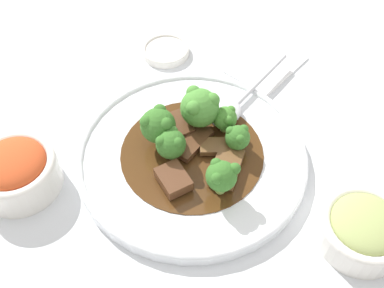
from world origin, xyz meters
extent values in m
plane|color=silver|center=(0.00, 0.00, 0.00)|extent=(4.00, 4.00, 0.00)
cylinder|color=white|center=(0.00, 0.00, 0.01)|extent=(0.32, 0.32, 0.01)
torus|color=white|center=(0.00, 0.00, 0.01)|extent=(0.32, 0.32, 0.01)
cylinder|color=#4C2D14|center=(0.00, 0.00, 0.01)|extent=(0.20, 0.20, 0.00)
cube|color=#56331E|center=(0.01, 0.01, 0.02)|extent=(0.07, 0.04, 0.01)
cube|color=#56331E|center=(-0.05, -0.02, 0.03)|extent=(0.04, 0.05, 0.02)
cube|color=brown|center=(0.01, -0.05, 0.02)|extent=(0.07, 0.06, 0.01)
cube|color=#56331E|center=(0.01, 0.05, 0.03)|extent=(0.05, 0.05, 0.01)
cube|color=brown|center=(0.03, -0.02, 0.02)|extent=(0.05, 0.05, 0.01)
cylinder|color=#8EB756|center=(0.05, -0.03, 0.02)|extent=(0.01, 0.01, 0.01)
sphere|color=#387028|center=(0.05, -0.03, 0.04)|extent=(0.03, 0.03, 0.03)
sphere|color=#387028|center=(0.06, -0.03, 0.05)|extent=(0.01, 0.01, 0.01)
sphere|color=#387028|center=(0.05, -0.03, 0.05)|extent=(0.01, 0.01, 0.01)
sphere|color=#387028|center=(0.05, -0.04, 0.05)|extent=(0.01, 0.01, 0.01)
cylinder|color=#8EB756|center=(-0.02, 0.04, 0.03)|extent=(0.02, 0.02, 0.01)
sphere|color=#387028|center=(-0.02, 0.04, 0.05)|extent=(0.05, 0.05, 0.05)
sphere|color=#387028|center=(-0.01, 0.05, 0.06)|extent=(0.02, 0.02, 0.02)
sphere|color=#387028|center=(-0.04, 0.05, 0.06)|extent=(0.02, 0.02, 0.02)
sphere|color=#387028|center=(-0.02, 0.03, 0.06)|extent=(0.02, 0.02, 0.02)
cylinder|color=#7FA84C|center=(0.04, 0.03, 0.03)|extent=(0.02, 0.02, 0.02)
sphere|color=#4C8E38|center=(0.04, 0.03, 0.06)|extent=(0.05, 0.05, 0.05)
sphere|color=#4C8E38|center=(0.04, 0.05, 0.07)|extent=(0.02, 0.02, 0.02)
sphere|color=#4C8E38|center=(0.02, 0.02, 0.07)|extent=(0.02, 0.02, 0.02)
sphere|color=#4C8E38|center=(0.05, 0.02, 0.07)|extent=(0.02, 0.02, 0.02)
cylinder|color=#8EB756|center=(0.06, 0.00, 0.02)|extent=(0.01, 0.01, 0.01)
sphere|color=#427F2D|center=(0.06, 0.00, 0.04)|extent=(0.03, 0.03, 0.03)
sphere|color=#427F2D|center=(0.05, 0.01, 0.05)|extent=(0.01, 0.01, 0.01)
sphere|color=#427F2D|center=(0.05, -0.01, 0.05)|extent=(0.01, 0.01, 0.01)
sphere|color=#427F2D|center=(0.07, 0.00, 0.05)|extent=(0.01, 0.01, 0.01)
cylinder|color=#7FA84C|center=(-0.03, 0.01, 0.02)|extent=(0.01, 0.01, 0.01)
sphere|color=#387028|center=(-0.03, 0.01, 0.04)|extent=(0.04, 0.04, 0.04)
sphere|color=#387028|center=(-0.04, 0.02, 0.06)|extent=(0.02, 0.02, 0.02)
sphere|color=#387028|center=(-0.02, 0.00, 0.06)|extent=(0.02, 0.02, 0.02)
sphere|color=#387028|center=(-0.02, 0.02, 0.06)|extent=(0.02, 0.02, 0.02)
cylinder|color=#7FA84C|center=(-0.01, -0.07, 0.03)|extent=(0.01, 0.01, 0.02)
sphere|color=#387028|center=(-0.01, -0.07, 0.05)|extent=(0.04, 0.04, 0.04)
sphere|color=#387028|center=(-0.03, -0.08, 0.06)|extent=(0.01, 0.01, 0.01)
sphere|color=#387028|center=(0.00, -0.08, 0.06)|extent=(0.01, 0.01, 0.01)
sphere|color=#387028|center=(-0.01, -0.06, 0.06)|extent=(0.01, 0.01, 0.01)
ellipsoid|color=silver|center=(0.08, 0.02, 0.03)|extent=(0.06, 0.05, 0.01)
cylinder|color=silver|center=(0.17, 0.04, 0.02)|extent=(0.14, 0.04, 0.01)
cylinder|color=white|center=(-0.20, 0.12, 0.00)|extent=(0.06, 0.06, 0.01)
cylinder|color=white|center=(-0.20, 0.12, 0.02)|extent=(0.11, 0.11, 0.04)
torus|color=white|center=(-0.20, 0.12, 0.04)|extent=(0.11, 0.11, 0.01)
ellipsoid|color=#D14C23|center=(-0.20, 0.12, 0.05)|extent=(0.08, 0.08, 0.03)
cylinder|color=white|center=(0.08, -0.23, 0.00)|extent=(0.06, 0.06, 0.01)
cylinder|color=white|center=(0.08, -0.23, 0.02)|extent=(0.11, 0.11, 0.04)
torus|color=white|center=(0.08, -0.23, 0.04)|extent=(0.11, 0.11, 0.01)
ellipsoid|color=#A3B266|center=(0.08, -0.23, 0.04)|extent=(0.08, 0.08, 0.02)
cylinder|color=white|center=(0.11, 0.20, 0.01)|extent=(0.08, 0.08, 0.01)
torus|color=white|center=(0.11, 0.20, 0.01)|extent=(0.08, 0.08, 0.01)
cube|color=white|center=(0.22, 0.07, 0.00)|extent=(0.14, 0.11, 0.01)
camera|label=1|loc=(-0.25, -0.29, 0.50)|focal=42.00mm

